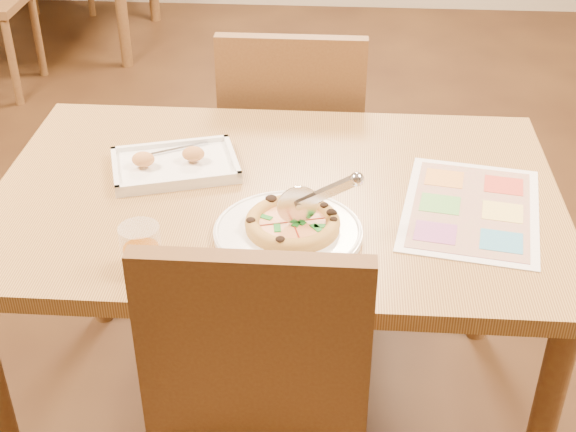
# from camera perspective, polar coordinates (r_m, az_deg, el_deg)

# --- Properties ---
(dining_table) EXTENTS (1.30, 0.85, 0.72)m
(dining_table) POSITION_cam_1_polar(r_m,az_deg,el_deg) (1.89, -0.82, -0.37)
(dining_table) COLOR #A27F40
(dining_table) RESTS_ON ground
(chair_far) EXTENTS (0.42, 0.42, 0.47)m
(chair_far) POSITION_cam_1_polar(r_m,az_deg,el_deg) (2.44, 0.34, 6.04)
(chair_far) COLOR brown
(chair_far) RESTS_ON ground
(plate) EXTENTS (0.33, 0.33, 0.02)m
(plate) POSITION_cam_1_polar(r_m,az_deg,el_deg) (1.68, 0.00, -1.19)
(plate) COLOR white
(plate) RESTS_ON dining_table
(pizza) EXTENTS (0.20, 0.20, 0.03)m
(pizza) POSITION_cam_1_polar(r_m,az_deg,el_deg) (1.68, 0.33, -0.52)
(pizza) COLOR gold
(pizza) RESTS_ON plate
(pizza_cutter) EXTENTS (0.17, 0.06, 0.10)m
(pizza_cutter) POSITION_cam_1_polar(r_m,az_deg,el_deg) (1.65, 2.06, 1.38)
(pizza_cutter) COLOR silver
(pizza_cutter) RESTS_ON pizza
(appetizer_tray) EXTENTS (0.34, 0.28, 0.06)m
(appetizer_tray) POSITION_cam_1_polar(r_m,az_deg,el_deg) (1.94, -8.10, 3.58)
(appetizer_tray) COLOR white
(appetizer_tray) RESTS_ON dining_table
(glass_tumbler) EXTENTS (0.08, 0.08, 0.10)m
(glass_tumbler) POSITION_cam_1_polar(r_m,az_deg,el_deg) (1.59, -10.39, -2.51)
(glass_tumbler) COLOR #8B450A
(glass_tumbler) RESTS_ON dining_table
(menu) EXTENTS (0.36, 0.45, 0.00)m
(menu) POSITION_cam_1_polar(r_m,az_deg,el_deg) (1.82, 12.88, 0.52)
(menu) COLOR white
(menu) RESTS_ON dining_table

